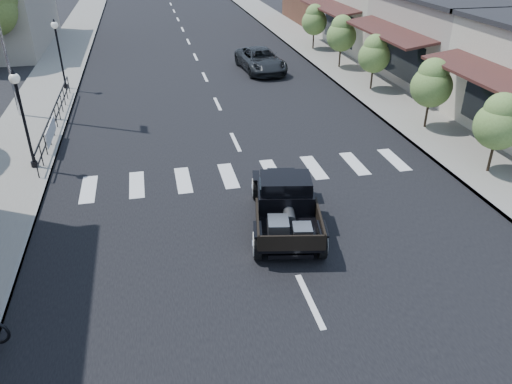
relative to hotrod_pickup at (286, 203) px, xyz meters
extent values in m
plane|color=black|center=(-0.31, -0.38, -0.78)|extent=(120.00, 120.00, 0.00)
cube|color=black|center=(-0.31, 14.62, -0.77)|extent=(14.00, 80.00, 0.02)
cube|color=gray|center=(-8.81, 14.62, -0.71)|extent=(3.00, 80.00, 0.15)
cube|color=gray|center=(8.19, 14.62, -0.71)|extent=(3.00, 80.00, 0.15)
cube|color=gray|center=(14.69, 12.62, 1.47)|extent=(10.00, 9.00, 4.50)
cube|color=#B5AD99|center=(14.69, 21.62, 1.47)|extent=(10.00, 9.00, 4.50)
imported|color=black|center=(3.17, 17.22, -0.12)|extent=(2.56, 4.94, 1.33)
camera|label=1|loc=(-3.54, -12.13, 7.21)|focal=35.00mm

